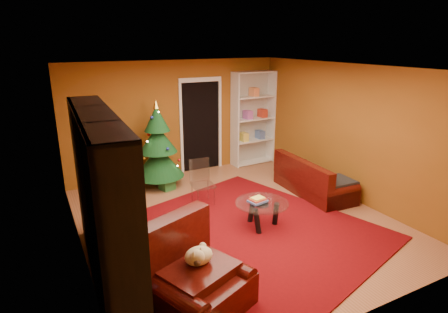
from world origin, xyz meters
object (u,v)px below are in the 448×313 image
gift_box_red (142,177)px  dog (199,256)px  media_unit (103,202)px  gift_box_teal (117,190)px  gift_box_green (167,183)px  coffee_table (261,214)px  white_bookshelf (253,119)px  armchair (199,275)px  sofa (314,175)px  christmas_tree (158,145)px  acrylic_chair (203,185)px  rug (252,230)px

gift_box_red → dog: (-0.50, -4.28, 0.53)m
media_unit → gift_box_teal: (0.67, 2.66, -0.95)m
gift_box_green → coffee_table: bearing=-69.9°
gift_box_teal → white_bookshelf: size_ratio=0.14×
media_unit → armchair: (0.83, -1.01, -0.68)m
white_bookshelf → sofa: size_ratio=1.32×
christmas_tree → gift_box_red: (-0.28, 0.44, -0.80)m
christmas_tree → media_unit: bearing=-119.3°
sofa → gift_box_green: bearing=61.5°
gift_box_teal → sofa: (3.63, -1.61, 0.22)m
armchair → coffee_table: size_ratio=1.23×
dog → gift_box_teal: bearing=71.4°
coffee_table → acrylic_chair: 1.38m
white_bookshelf → sofa: bearing=-90.2°
media_unit → gift_box_teal: 2.90m
gift_box_green → white_bookshelf: white_bookshelf is taller
acrylic_chair → media_unit: bearing=-138.6°
gift_box_teal → armchair: armchair is taller
rug → gift_box_green: (-0.64, 2.37, 0.12)m
white_bookshelf → armchair: size_ratio=2.16×
armchair → gift_box_red: bearing=61.6°
gift_box_red → gift_box_green: bearing=-64.4°
gift_box_teal → white_bookshelf: 3.75m
dog → coffee_table: bearing=15.0°
white_bookshelf → acrylic_chair: 2.88m
rug → white_bookshelf: bearing=58.3°
christmas_tree → gift_box_red: bearing=122.2°
gift_box_red → coffee_table: (1.19, -3.03, 0.13)m
white_bookshelf → acrylic_chair: (-2.17, -1.73, -0.75)m
rug → gift_box_red: 3.23m
sofa → coffee_table: size_ratio=2.00×
gift_box_red → rug: bearing=-72.3°
acrylic_chair → gift_box_teal: bearing=146.0°
white_bookshelf → dog: size_ratio=5.89×
gift_box_teal → dog: size_ratio=0.80×
dog → acrylic_chair: bearing=43.1°
gift_box_green → gift_box_red: size_ratio=1.33×
dog → acrylic_chair: acrylic_chair is taller
christmas_tree → acrylic_chair: christmas_tree is taller
acrylic_chair → rug: bearing=-74.4°
gift_box_green → coffee_table: (0.85, -2.32, 0.10)m
armchair → gift_box_teal: bearing=71.0°
rug → dog: size_ratio=9.65×
rug → white_bookshelf: (1.89, 3.06, 1.13)m
white_bookshelf → gift_box_green: bearing=-166.7°
rug → white_bookshelf: 3.77m
gift_box_red → dog: 4.34m
gift_box_teal → sofa: 3.97m
sofa → coffee_table: sofa is taller
gift_box_red → coffee_table: coffee_table is taller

